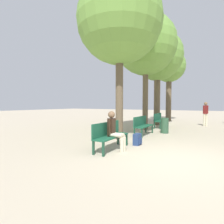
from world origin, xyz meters
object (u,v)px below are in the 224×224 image
at_px(bench_row_0, 109,134).
at_px(backpack, 137,139).
at_px(bench_row_1, 142,124).
at_px(trash_bin, 165,125).
at_px(tree_row_2, 157,56).
at_px(tree_row_3, 169,67).
at_px(bench_row_2, 159,119).
at_px(tree_row_0, 119,22).
at_px(tree_row_1, 146,45).
at_px(pedestrian_far, 206,112).
at_px(person_seated, 115,130).

distance_m(bench_row_0, backpack, 1.25).
xyz_separation_m(bench_row_0, backpack, (0.59, 1.05, -0.32)).
distance_m(bench_row_1, trash_bin, 1.38).
distance_m(bench_row_0, tree_row_2, 8.79).
bearing_deg(backpack, tree_row_2, 99.54).
distance_m(bench_row_1, tree_row_3, 9.33).
xyz_separation_m(bench_row_2, tree_row_3, (-0.51, 5.09, 4.31)).
xyz_separation_m(tree_row_3, trash_bin, (1.34, -7.16, -4.45)).
distance_m(bench_row_0, tree_row_0, 4.81).
bearing_deg(trash_bin, tree_row_1, 148.98).
height_order(bench_row_2, trash_bin, bench_row_2).
bearing_deg(pedestrian_far, tree_row_1, -130.47).
bearing_deg(tree_row_0, trash_bin, 62.31).
relative_size(tree_row_1, person_seated, 5.29).
xyz_separation_m(bench_row_0, tree_row_0, (-0.51, 1.71, 4.46)).
relative_size(bench_row_0, tree_row_2, 0.25).
xyz_separation_m(bench_row_2, trash_bin, (0.83, -2.07, -0.13)).
height_order(bench_row_1, tree_row_3, tree_row_3).
bearing_deg(pedestrian_far, tree_row_3, 138.33).
xyz_separation_m(bench_row_1, backpack, (0.59, -2.11, -0.32)).
xyz_separation_m(tree_row_2, tree_row_3, (0.00, 3.83, -0.09)).
bearing_deg(tree_row_1, trash_bin, -31.02).
height_order(bench_row_2, tree_row_2, tree_row_2).
bearing_deg(tree_row_3, tree_row_1, -90.00).
height_order(tree_row_0, tree_row_3, tree_row_0).
relative_size(bench_row_1, bench_row_2, 1.00).
bearing_deg(tree_row_1, backpack, -74.67).
bearing_deg(tree_row_0, tree_row_1, 90.00).
distance_m(bench_row_1, backpack, 2.22).
distance_m(bench_row_1, pedestrian_far, 6.10).
relative_size(bench_row_0, tree_row_1, 0.25).
bearing_deg(tree_row_2, backpack, -80.46).
bearing_deg(bench_row_0, backpack, 60.89).
relative_size(bench_row_1, tree_row_1, 0.25).
bearing_deg(person_seated, trash_bin, 82.15).
bearing_deg(bench_row_1, tree_row_3, 93.56).
height_order(tree_row_0, pedestrian_far, tree_row_0).
distance_m(tree_row_0, pedestrian_far, 8.63).
distance_m(bench_row_0, bench_row_1, 3.17).
bearing_deg(bench_row_2, trash_bin, -68.26).
bearing_deg(backpack, bench_row_2, 96.34).
relative_size(bench_row_2, tree_row_1, 0.25).
relative_size(tree_row_2, trash_bin, 8.51).
bearing_deg(tree_row_3, tree_row_0, -90.00).
bearing_deg(pedestrian_far, bench_row_0, -106.49).
relative_size(bench_row_1, tree_row_0, 0.24).
xyz_separation_m(bench_row_1, tree_row_1, (-0.51, 1.90, 4.46)).
relative_size(person_seated, backpack, 3.06).
relative_size(bench_row_1, tree_row_3, 0.26).
bearing_deg(tree_row_2, person_seated, -84.44).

